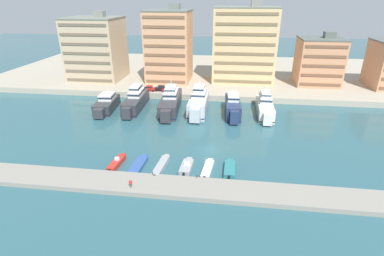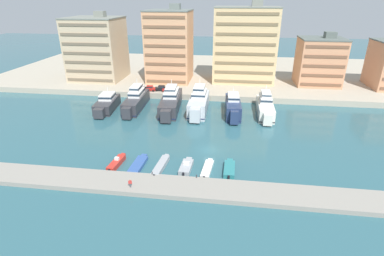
% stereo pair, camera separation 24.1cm
% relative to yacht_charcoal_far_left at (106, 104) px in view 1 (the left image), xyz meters
% --- Properties ---
extents(ground_plane, '(400.00, 400.00, 0.00)m').
position_rel_yacht_charcoal_far_left_xyz_m(ground_plane, '(32.24, -21.46, -1.84)').
color(ground_plane, '#2D5B66').
extents(quay_promenade, '(180.00, 70.00, 1.86)m').
position_rel_yacht_charcoal_far_left_xyz_m(quay_promenade, '(32.24, 46.97, -0.91)').
color(quay_promenade, '#ADA38E').
rests_on(quay_promenade, ground).
extents(pier_dock, '(120.00, 6.16, 0.87)m').
position_rel_yacht_charcoal_far_left_xyz_m(pier_dock, '(32.24, -36.77, -1.40)').
color(pier_dock, gray).
rests_on(pier_dock, ground).
extents(yacht_charcoal_far_left, '(6.05, 15.79, 6.38)m').
position_rel_yacht_charcoal_far_left_xyz_m(yacht_charcoal_far_left, '(0.00, 0.00, 0.00)').
color(yacht_charcoal_far_left, '#333338').
rests_on(yacht_charcoal_far_left, ground).
extents(yacht_charcoal_left, '(5.01, 19.72, 8.44)m').
position_rel_yacht_charcoal_far_left_xyz_m(yacht_charcoal_left, '(8.14, 2.57, 0.60)').
color(yacht_charcoal_left, '#333338').
rests_on(yacht_charcoal_left, ground).
extents(yacht_charcoal_mid_left, '(6.43, 22.39, 8.45)m').
position_rel_yacht_charcoal_far_left_xyz_m(yacht_charcoal_mid_left, '(18.74, 2.74, 0.66)').
color(yacht_charcoal_mid_left, '#333338').
rests_on(yacht_charcoal_mid_left, ground).
extents(yacht_silver_center_left, '(5.05, 19.01, 9.16)m').
position_rel_yacht_charcoal_far_left_xyz_m(yacht_silver_center_left, '(27.12, 2.12, 0.92)').
color(yacht_silver_center_left, silver).
rests_on(yacht_silver_center_left, ground).
extents(yacht_navy_center, '(4.78, 16.83, 7.41)m').
position_rel_yacht_charcoal_far_left_xyz_m(yacht_navy_center, '(37.02, 1.07, 0.52)').
color(yacht_navy_center, navy).
rests_on(yacht_navy_center, ground).
extents(yacht_ivory_center_right, '(4.21, 17.87, 8.11)m').
position_rel_yacht_charcoal_far_left_xyz_m(yacht_ivory_center_right, '(46.05, 2.31, 0.50)').
color(yacht_ivory_center_right, silver).
rests_on(yacht_ivory_center_right, ground).
extents(motorboat_red_far_left, '(2.02, 6.77, 1.62)m').
position_rel_yacht_charcoal_far_left_xyz_m(motorboat_red_far_left, '(14.31, -30.25, -1.29)').
color(motorboat_red_far_left, red).
rests_on(motorboat_red_far_left, ground).
extents(motorboat_blue_left, '(2.44, 7.90, 0.83)m').
position_rel_yacht_charcoal_far_left_xyz_m(motorboat_blue_left, '(18.72, -30.20, -1.46)').
color(motorboat_blue_left, '#33569E').
rests_on(motorboat_blue_left, ground).
extents(motorboat_grey_mid_left, '(2.16, 8.38, 0.96)m').
position_rel_yacht_charcoal_far_left_xyz_m(motorboat_grey_mid_left, '(23.33, -30.15, -1.35)').
color(motorboat_grey_mid_left, '#9EA3A8').
rests_on(motorboat_grey_mid_left, ground).
extents(motorboat_grey_center_left, '(2.33, 6.29, 1.50)m').
position_rel_yacht_charcoal_far_left_xyz_m(motorboat_grey_center_left, '(28.35, -29.81, -1.33)').
color(motorboat_grey_center_left, '#9EA3A8').
rests_on(motorboat_grey_center_left, ground).
extents(motorboat_white_center, '(2.21, 7.30, 0.81)m').
position_rel_yacht_charcoal_far_left_xyz_m(motorboat_white_center, '(32.46, -29.87, -1.47)').
color(motorboat_white_center, white).
rests_on(motorboat_white_center, ground).
extents(motorboat_teal_center_right, '(2.14, 6.67, 0.98)m').
position_rel_yacht_charcoal_far_left_xyz_m(motorboat_teal_center_right, '(36.70, -29.51, -1.35)').
color(motorboat_teal_center_right, teal).
rests_on(motorboat_teal_center_right, ground).
extents(car_white_far_left, '(4.13, 1.98, 1.80)m').
position_rel_yacht_charcoal_far_left_xyz_m(car_white_far_left, '(6.26, 14.23, 1.00)').
color(car_white_far_left, white).
rests_on(car_white_far_left, quay_promenade).
extents(car_red_left, '(4.26, 2.26, 1.80)m').
position_rel_yacht_charcoal_far_left_xyz_m(car_red_left, '(9.19, 14.38, 1.00)').
color(car_red_left, red).
rests_on(car_red_left, quay_promenade).
extents(car_black_mid_left, '(4.18, 2.08, 1.80)m').
position_rel_yacht_charcoal_far_left_xyz_m(car_black_mid_left, '(13.05, 15.08, 1.00)').
color(car_black_mid_left, black).
rests_on(car_black_mid_left, quay_promenade).
extents(car_red_center_left, '(4.12, 1.95, 1.80)m').
position_rel_yacht_charcoal_far_left_xyz_m(car_red_center_left, '(15.82, 14.19, 1.00)').
color(car_red_center_left, red).
rests_on(car_red_center_left, quay_promenade).
extents(apartment_block_far_left, '(18.77, 17.75, 24.29)m').
position_rel_yacht_charcoal_far_left_xyz_m(apartment_block_far_left, '(-14.13, 28.38, 11.21)').
color(apartment_block_far_left, '#C6AD89').
rests_on(apartment_block_far_left, quay_promenade).
extents(apartment_block_left, '(15.55, 16.54, 26.83)m').
position_rel_yacht_charcoal_far_left_xyz_m(apartment_block_left, '(13.29, 29.56, 12.49)').
color(apartment_block_left, tan).
rests_on(apartment_block_left, quay_promenade).
extents(apartment_block_mid_left, '(22.18, 13.33, 27.95)m').
position_rel_yacht_charcoal_far_left_xyz_m(apartment_block_mid_left, '(40.18, 31.30, 13.05)').
color(apartment_block_mid_left, '#E0BC84').
rests_on(apartment_block_mid_left, quay_promenade).
extents(apartment_block_center_left, '(14.83, 13.41, 18.12)m').
position_rel_yacht_charcoal_far_left_xyz_m(apartment_block_center_left, '(66.31, 30.71, 8.16)').
color(apartment_block_center_left, tan).
rests_on(apartment_block_center_left, quay_promenade).
extents(pedestrian_near_edge, '(0.60, 0.32, 1.58)m').
position_rel_yacht_charcoal_far_left_xyz_m(pedestrian_near_edge, '(19.93, -38.44, -0.03)').
color(pedestrian_near_edge, '#4C515B').
rests_on(pedestrian_near_edge, pier_dock).
extents(bollard_west, '(0.20, 0.20, 0.61)m').
position_rel_yacht_charcoal_far_left_xyz_m(bollard_west, '(22.59, -33.94, -0.64)').
color(bollard_west, '#2D2D33').
rests_on(bollard_west, pier_dock).
extents(bollard_west_mid, '(0.20, 0.20, 0.61)m').
position_rel_yacht_charcoal_far_left_xyz_m(bollard_west_mid, '(30.85, -33.94, -0.64)').
color(bollard_west_mid, '#2D2D33').
rests_on(bollard_west_mid, pier_dock).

